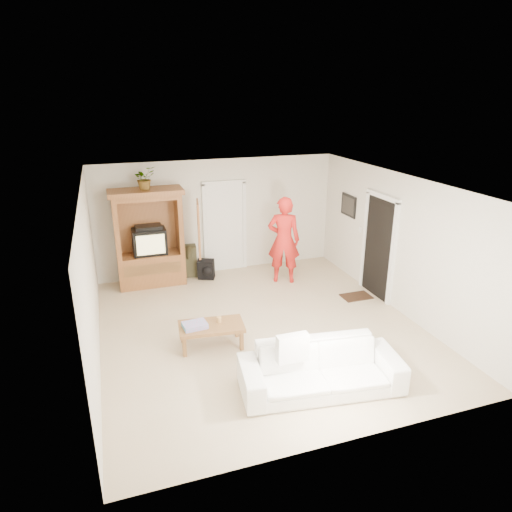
{
  "coord_description": "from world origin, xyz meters",
  "views": [
    {
      "loc": [
        -2.39,
        -6.85,
        4.0
      ],
      "look_at": [
        0.11,
        0.6,
        1.15
      ],
      "focal_mm": 32.0,
      "sensor_mm": 36.0,
      "label": 1
    }
  ],
  "objects": [
    {
      "name": "door_back",
      "position": [
        0.15,
        2.97,
        1.02
      ],
      "size": [
        0.85,
        0.05,
        2.04
      ],
      "primitive_type": "cube",
      "color": "white",
      "rests_on": "floor"
    },
    {
      "name": "candle",
      "position": [
        -0.83,
        -0.28,
        0.44
      ],
      "size": [
        0.08,
        0.08,
        0.1
      ],
      "primitive_type": "cylinder",
      "color": "tan",
      "rests_on": "coffee_table"
    },
    {
      "name": "man",
      "position": [
        1.18,
        1.87,
        0.96
      ],
      "size": [
        0.83,
        0.7,
        1.92
      ],
      "primitive_type": "imported",
      "rotation": [
        0.0,
        0.0,
        2.73
      ],
      "color": "red",
      "rests_on": "floor"
    },
    {
      "name": "wall_right",
      "position": [
        2.75,
        0.0,
        1.3
      ],
      "size": [
        0.0,
        6.0,
        6.0
      ],
      "primitive_type": "plane",
      "rotation": [
        1.57,
        0.0,
        -1.57
      ],
      "color": "silver",
      "rests_on": "floor"
    },
    {
      "name": "sofa",
      "position": [
        0.22,
        -1.95,
        0.33
      ],
      "size": [
        2.36,
        1.18,
        0.66
      ],
      "primitive_type": "imported",
      "rotation": [
        0.0,
        0.0,
        -0.13
      ],
      "color": "white",
      "rests_on": "floor"
    },
    {
      "name": "wall_front",
      "position": [
        0.0,
        -3.0,
        1.3
      ],
      "size": [
        5.5,
        0.0,
        5.5
      ],
      "primitive_type": "plane",
      "rotation": [
        -1.57,
        0.0,
        0.0
      ],
      "color": "silver",
      "rests_on": "floor"
    },
    {
      "name": "backpack_black",
      "position": [
        -0.42,
        2.52,
        0.22
      ],
      "size": [
        0.42,
        0.34,
        0.45
      ],
      "primitive_type": null,
      "rotation": [
        0.0,
        0.0,
        -0.4
      ],
      "color": "black",
      "rests_on": "floor"
    },
    {
      "name": "wall_back",
      "position": [
        0.0,
        3.0,
        1.3
      ],
      "size": [
        5.5,
        0.0,
        5.5
      ],
      "primitive_type": "plane",
      "rotation": [
        1.57,
        0.0,
        0.0
      ],
      "color": "silver",
      "rests_on": "floor"
    },
    {
      "name": "armoire",
      "position": [
        -1.58,
        2.66,
        0.91
      ],
      "size": [
        1.82,
        1.14,
        2.1
      ],
      "color": "brown",
      "rests_on": "floor"
    },
    {
      "name": "doormat",
      "position": [
        2.3,
        0.6,
        0.01
      ],
      "size": [
        0.6,
        0.4,
        0.02
      ],
      "primitive_type": "cube",
      "color": "#382316",
      "rests_on": "floor"
    },
    {
      "name": "doorway_right",
      "position": [
        2.73,
        0.6,
        1.02
      ],
      "size": [
        0.05,
        0.9,
        2.04
      ],
      "primitive_type": "cube",
      "color": "black",
      "rests_on": "floor"
    },
    {
      "name": "ceiling",
      "position": [
        0.0,
        0.0,
        2.6
      ],
      "size": [
        6.0,
        6.0,
        0.0
      ],
      "primitive_type": "plane",
      "rotation": [
        3.14,
        0.0,
        0.0
      ],
      "color": "white",
      "rests_on": "floor"
    },
    {
      "name": "plant",
      "position": [
        -1.6,
        2.63,
        2.33
      ],
      "size": [
        0.55,
        0.53,
        0.47
      ],
      "primitive_type": "imported",
      "rotation": [
        0.0,
        0.0,
        0.55
      ],
      "color": "#4C7238",
      "rests_on": "armoire"
    },
    {
      "name": "coffee_table",
      "position": [
        -0.97,
        -0.33,
        0.34
      ],
      "size": [
        1.12,
        0.69,
        0.39
      ],
      "rotation": [
        0.0,
        0.0,
        -0.11
      ],
      "color": "brown",
      "rests_on": "floor"
    },
    {
      "name": "wall_left",
      "position": [
        -2.75,
        0.0,
        1.3
      ],
      "size": [
        0.0,
        6.0,
        6.0
      ],
      "primitive_type": "plane",
      "rotation": [
        1.57,
        0.0,
        1.57
      ],
      "color": "silver",
      "rests_on": "floor"
    },
    {
      "name": "floor",
      "position": [
        0.0,
        0.0,
        0.0
      ],
      "size": [
        6.0,
        6.0,
        0.0
      ],
      "primitive_type": "plane",
      "color": "tan",
      "rests_on": "ground"
    },
    {
      "name": "towel",
      "position": [
        -1.24,
        -0.33,
        0.43
      ],
      "size": [
        0.41,
        0.32,
        0.08
      ],
      "primitive_type": "cube",
      "rotation": [
        0.0,
        0.0,
        0.1
      ],
      "color": "#D94897",
      "rests_on": "coffee_table"
    },
    {
      "name": "backpack_olive",
      "position": [
        -0.77,
        2.85,
        0.36
      ],
      "size": [
        0.41,
        0.32,
        0.72
      ],
      "primitive_type": null,
      "rotation": [
        0.0,
        0.0,
        -0.12
      ],
      "color": "#47442B",
      "rests_on": "floor"
    },
    {
      "name": "framed_picture",
      "position": [
        2.73,
        1.9,
        1.6
      ],
      "size": [
        0.03,
        0.6,
        0.48
      ],
      "primitive_type": "cube",
      "color": "black",
      "rests_on": "wall_right"
    }
  ]
}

